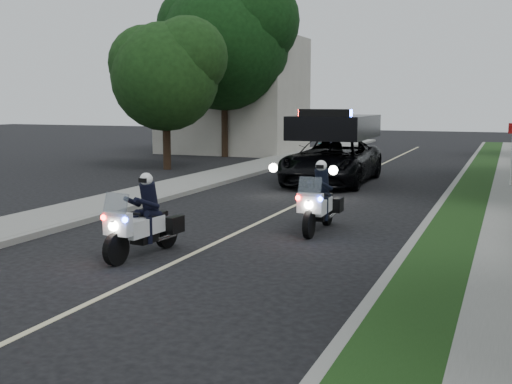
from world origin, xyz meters
TOP-DOWN VIEW (x-y plane):
  - ground at (0.00, 0.00)m, footprint 120.00×120.00m
  - curb_right at (4.10, 10.00)m, footprint 0.20×60.00m
  - grass_verge at (4.80, 10.00)m, footprint 1.20×60.00m
  - curb_left at (-4.10, 10.00)m, footprint 0.20×60.00m
  - sidewalk_left at (-5.20, 10.00)m, footprint 2.00×60.00m
  - building_far at (-10.00, 26.00)m, footprint 8.00×6.00m
  - lane_marking at (0.00, 10.00)m, footprint 0.12×50.00m
  - police_moto_left at (-0.85, 1.37)m, footprint 0.87×2.04m
  - police_moto_right at (1.74, 5.06)m, footprint 0.76×2.04m
  - police_suv at (-0.37, 13.88)m, footprint 3.05×6.33m
  - bicycle at (-3.00, 22.50)m, footprint 0.76×1.91m
  - cyclist at (-3.00, 22.50)m, footprint 0.69×0.50m
  - sign_post at (6.00, 14.77)m, footprint 0.49×0.49m
  - tree_left_near at (-8.77, 15.80)m, footprint 5.51×5.51m
  - tree_left_far at (-9.14, 22.88)m, footprint 9.09×9.09m

SIDE VIEW (x-z plane):
  - ground at x=0.00m, z-range 0.00..0.00m
  - police_moto_left at x=-0.85m, z-range -0.85..0.85m
  - police_moto_right at x=1.74m, z-range -0.86..0.86m
  - police_suv at x=-0.37m, z-range -1.52..1.52m
  - bicycle at x=-3.00m, z-range -0.49..0.49m
  - cyclist at x=-3.00m, z-range -0.89..0.89m
  - sign_post at x=6.00m, z-range -1.22..1.22m
  - tree_left_near at x=-8.77m, z-range -4.11..4.11m
  - tree_left_far at x=-9.14m, z-range -6.06..6.06m
  - lane_marking at x=0.00m, z-range 0.00..0.01m
  - curb_right at x=4.10m, z-range 0.00..0.15m
  - curb_left at x=-4.10m, z-range 0.00..0.15m
  - grass_verge at x=4.80m, z-range 0.00..0.16m
  - sidewalk_left at x=-5.20m, z-range 0.00..0.16m
  - building_far at x=-10.00m, z-range 0.00..7.00m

